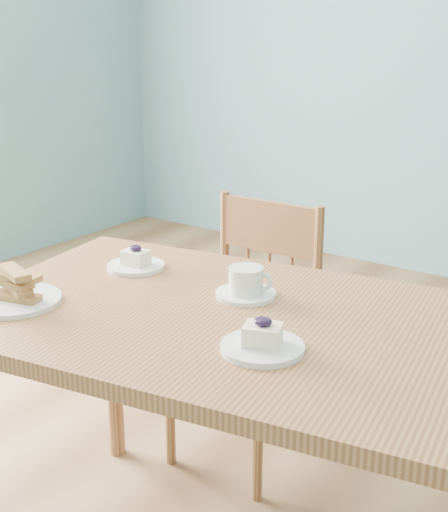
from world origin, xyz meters
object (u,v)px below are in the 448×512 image
Objects in this scene: dining_chair at (247,333)px; biscotti_plate at (14,292)px; cheesecake_plate_far at (136,262)px; coffee_cup at (246,284)px; cheesecake_plate_near at (262,342)px; dining_table at (250,348)px.

dining_chair is 3.83× the size of biscotti_plate.
dining_chair is at bearing 76.34° from biscotti_plate.
cheesecake_plate_far is at bearing 79.83° from biscotti_plate.
cheesecake_plate_far is at bearing 160.97° from coffee_cup.
biscotti_plate reaches higher than cheesecake_plate_near.
coffee_cup is (-0.09, 0.11, 0.11)m from dining_table.
coffee_cup is (0.25, -0.38, 0.34)m from dining_chair.
dining_table is at bearing 132.61° from cheesecake_plate_near.
dining_table is 0.47m from cheesecake_plate_far.
cheesecake_plate_near is 1.12× the size of cheesecake_plate_far.
dining_chair is at bearing 114.71° from dining_table.
dining_chair is 5.46× the size of cheesecake_plate_far.
dining_table is 0.19m from cheesecake_plate_near.
cheesecake_plate_near reaches higher than dining_table.
coffee_cup is at bearing 40.15° from biscotti_plate.
cheesecake_plate_near is 1.17× the size of coffee_cup.
coffee_cup is (0.37, 0.00, 0.02)m from cheesecake_plate_far.
coffee_cup reaches higher than cheesecake_plate_far.
coffee_cup is 0.56m from biscotti_plate.
coffee_cup reaches higher than cheesecake_plate_near.
coffee_cup is (-0.20, 0.23, 0.01)m from cheesecake_plate_near.
cheesecake_plate_far is 0.37m from biscotti_plate.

